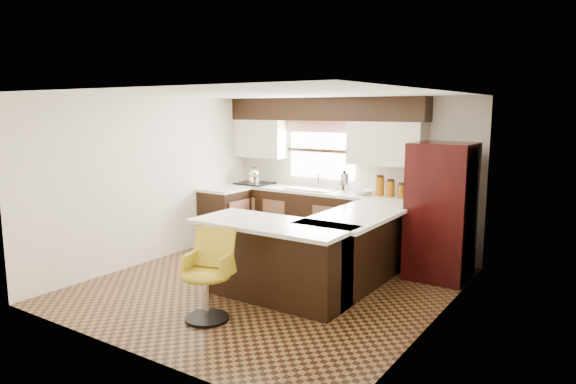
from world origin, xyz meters
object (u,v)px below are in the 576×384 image
Objects in this scene: refrigerator at (441,211)px; peninsula_long at (356,250)px; bar_chair at (206,276)px; peninsula_return at (278,263)px.

peninsula_long is at bearing -132.38° from refrigerator.
peninsula_long is at bearing 53.09° from bar_chair.
peninsula_return is at bearing -118.30° from peninsula_long.
refrigerator is at bearing 54.44° from peninsula_return.
refrigerator is 3.22m from bar_chair.
bar_chair is at bearing -113.72° from peninsula_long.
peninsula_long is 1.09× the size of refrigerator.
peninsula_long is 1.26m from refrigerator.
bar_chair is (-1.62, -2.75, -0.42)m from refrigerator.
peninsula_return is at bearing 58.42° from bar_chair.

